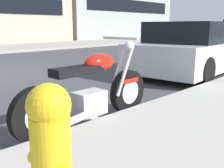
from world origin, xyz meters
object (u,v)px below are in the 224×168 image
at_px(parked_motorcycle, 91,93).
at_px(fire_hydrant, 51,153).
at_px(parked_car_behind_motorcycle, 195,49).
at_px(car_opposite_curb, 183,33).

xyz_separation_m(parked_motorcycle, fire_hydrant, (-1.44, -1.30, 0.15)).
bearing_deg(parked_car_behind_motorcycle, car_opposite_curb, 27.04).
bearing_deg(fire_hydrant, parked_motorcycle, 42.24).
bearing_deg(car_opposite_curb, parked_car_behind_motorcycle, 27.14).
xyz_separation_m(parked_car_behind_motorcycle, car_opposite_curb, (13.60, 8.07, 0.03)).
bearing_deg(fire_hydrant, parked_car_behind_motorcycle, 20.55).
distance_m(parked_car_behind_motorcycle, fire_hydrant, 6.44).
relative_size(car_opposite_curb, fire_hydrant, 5.66).
bearing_deg(car_opposite_curb, parked_motorcycle, 22.85).
distance_m(parked_car_behind_motorcycle, car_opposite_curb, 15.82).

